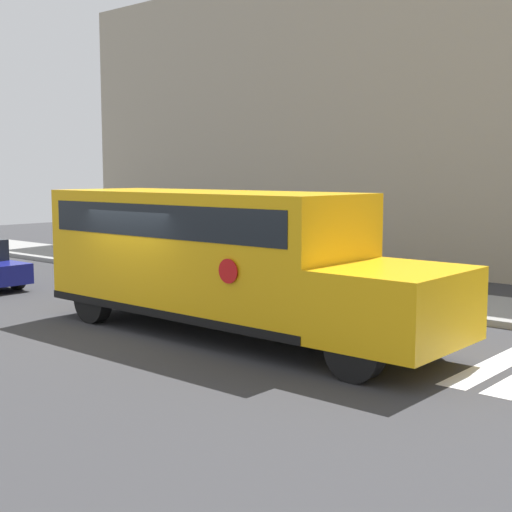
{
  "coord_description": "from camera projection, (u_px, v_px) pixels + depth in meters",
  "views": [
    {
      "loc": [
        11.29,
        -9.53,
        3.26
      ],
      "look_at": [
        1.9,
        1.29,
        1.59
      ],
      "focal_mm": 50.0,
      "sensor_mm": 36.0,
      "label": 1
    }
  ],
  "objects": [
    {
      "name": "building_backdrop",
      "position": [
        441.0,
        114.0,
        24.02
      ],
      "size": [
        32.0,
        4.0,
        10.49
      ],
      "color": "#9E937F",
      "rests_on": "ground"
    },
    {
      "name": "ground_plane",
      "position": [
        147.0,
        330.0,
        14.88
      ],
      "size": [
        60.0,
        60.0,
        0.0
      ],
      "primitive_type": "plane",
      "color": "#333335"
    },
    {
      "name": "sidewalk_strip",
      "position": [
        328.0,
        288.0,
        19.74
      ],
      "size": [
        44.0,
        3.0,
        0.15
      ],
      "color": "gray",
      "rests_on": "ground"
    },
    {
      "name": "school_bus",
      "position": [
        219.0,
        253.0,
        14.4
      ],
      "size": [
        9.11,
        2.57,
        2.89
      ],
      "color": "#EAA80F",
      "rests_on": "ground"
    }
  ]
}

